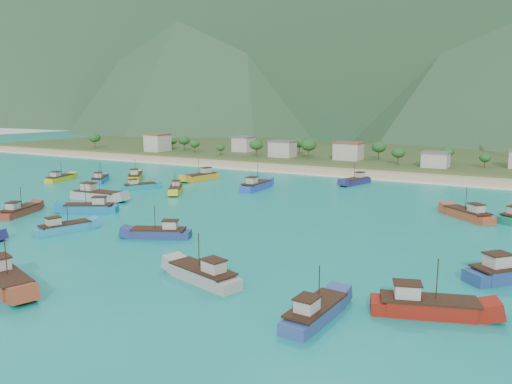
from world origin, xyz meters
The scene contains 26 objects.
ground centered at (0.00, 0.00, 0.00)m, with size 600.00×600.00×0.00m, color #0B7482.
beach centered at (0.00, 79.00, 0.00)m, with size 400.00×18.00×1.20m, color beige.
land centered at (0.00, 140.00, 0.00)m, with size 400.00×110.00×2.40m, color #385123.
surf_line centered at (0.00, 69.50, 0.00)m, with size 400.00×2.50×0.08m, color white.
mountains centered at (-18.31, 403.81, 106.83)m, with size 1520.00×440.00×260.00m.
village centered at (5.02, 101.33, 4.70)m, with size 208.64×29.18×7.47m.
vegetation centered at (0.34, 103.66, 5.01)m, with size 272.30×25.63×8.24m.
boat_0 centered at (34.12, -31.24, 0.72)m, with size 3.70×10.51×6.11m.
boat_1 centered at (8.81, 58.27, 0.76)m, with size 5.94×11.15×6.32m.
boat_3 centered at (-1.39, -13.88, 0.69)m, with size 10.40×6.99×5.96m.
boat_5 centered at (-51.43, 34.00, 0.80)m, with size 9.35×10.83×6.57m.
boat_6 centered at (-27.21, -5.43, 0.78)m, with size 11.07×8.25×6.45m.
boat_9 centered at (-37.72, -14.33, 0.70)m, with size 6.27×10.56×5.99m.
boat_10 centered at (-36.68, 5.19, 0.99)m, with size 13.10×4.89×7.58m.
boat_11 centered at (-11.15, 36.19, 0.89)m, with size 3.86×12.04×7.06m.
boat_13 centered at (-68.47, 20.75, 0.70)m, with size 5.41×10.63×6.03m.
boat_16 centered at (-56.85, 25.19, 0.70)m, with size 8.26×10.09×6.02m.
boat_17 centered at (-26.49, 21.78, 0.65)m, with size 7.66×9.72×5.74m.
boat_18 centered at (-33.68, 42.91, 0.87)m, with size 5.47×12.15×6.93m.
boat_19 centered at (51.06, -7.60, 0.90)m, with size 10.69×11.29×7.10m.
boat_20 centered at (-38.70, 21.89, 0.59)m, with size 6.84×9.30×5.41m.
boat_21 centered at (17.38, -27.64, 0.80)m, with size 11.62×6.25×6.59m.
boat_22 centered at (-2.37, -41.30, 0.86)m, with size 12.11×6.94×6.86m.
boat_23 centered at (42.00, 26.78, 0.81)m, with size 10.45×10.03×6.61m.
boat_24 centered at (-18.75, -19.10, 0.64)m, with size 5.78×9.99×5.67m.
boat_25 centered at (43.94, -24.19, 0.82)m, with size 11.80×6.79×6.69m.
Camera 1 is at (52.82, -76.75, 22.11)m, focal length 35.00 mm.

